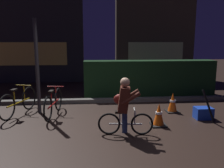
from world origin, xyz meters
TOP-DOWN VIEW (x-y plane):
  - ground_plane at (0.00, 0.00)m, footprint 40.00×40.00m
  - sidewalk_curb at (0.00, 2.20)m, footprint 12.00×0.24m
  - hedge_row at (1.80, 3.10)m, footprint 4.80×0.70m
  - storefront_left at (-3.36, 6.50)m, footprint 5.29×0.54m
  - storefront_right at (3.08, 7.20)m, footprint 4.21×0.54m
  - street_post at (-1.80, 1.20)m, footprint 0.10×0.10m
  - parked_bike_left_mid at (-2.32, 1.07)m, footprint 0.58×1.63m
  - parked_bike_center_left at (-1.36, 0.91)m, footprint 0.46×1.64m
  - traffic_cone_near at (1.26, -0.10)m, footprint 0.36×0.36m
  - traffic_cone_far at (1.96, 0.95)m, footprint 0.36×0.36m
  - blue_crate at (2.56, 0.30)m, footprint 0.44×0.32m
  - cyclist at (0.36, -0.56)m, footprint 1.19×0.56m
  - closed_umbrella at (2.55, 0.05)m, footprint 0.31×0.27m

SIDE VIEW (x-z plane):
  - ground_plane at x=0.00m, z-range 0.00..0.00m
  - sidewalk_curb at x=0.00m, z-range 0.00..0.12m
  - blue_crate at x=2.56m, z-range 0.00..0.30m
  - traffic_cone_near at x=1.26m, z-range -0.01..0.54m
  - traffic_cone_far at x=1.96m, z-range -0.01..0.55m
  - parked_bike_center_left at x=-1.36m, z-range -0.03..0.72m
  - parked_bike_left_mid at x=-2.32m, z-range -0.04..0.74m
  - closed_umbrella at x=2.55m, z-range 0.00..0.81m
  - cyclist at x=0.36m, z-range 0.01..1.25m
  - hedge_row at x=1.80m, z-range 0.00..1.30m
  - street_post at x=-1.80m, z-range 0.00..2.59m
  - storefront_right at x=3.08m, z-range -0.01..4.58m
  - storefront_left at x=-3.36m, z-range -0.01..4.89m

